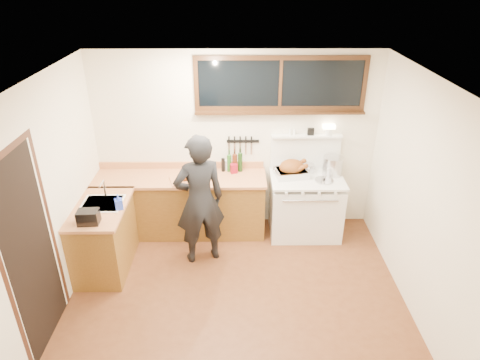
{
  "coord_description": "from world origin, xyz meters",
  "views": [
    {
      "loc": [
        0.01,
        -3.95,
        3.59
      ],
      "look_at": [
        0.05,
        0.85,
        1.15
      ],
      "focal_mm": 32.0,
      "sensor_mm": 36.0,
      "label": 1
    }
  ],
  "objects_px": {
    "vintage_stove": "(305,204)",
    "cutting_board": "(186,177)",
    "man": "(200,200)",
    "roast_turkey": "(292,169)"
  },
  "relations": [
    {
      "from": "cutting_board",
      "to": "roast_turkey",
      "type": "height_order",
      "value": "roast_turkey"
    },
    {
      "from": "vintage_stove",
      "to": "roast_turkey",
      "type": "bearing_deg",
      "value": 166.3
    },
    {
      "from": "cutting_board",
      "to": "man",
      "type": "bearing_deg",
      "value": -66.99
    },
    {
      "from": "man",
      "to": "roast_turkey",
      "type": "bearing_deg",
      "value": 28.39
    },
    {
      "from": "vintage_stove",
      "to": "man",
      "type": "relative_size",
      "value": 0.89
    },
    {
      "from": "vintage_stove",
      "to": "cutting_board",
      "type": "bearing_deg",
      "value": -177.45
    },
    {
      "from": "vintage_stove",
      "to": "cutting_board",
      "type": "distance_m",
      "value": 1.77
    },
    {
      "from": "roast_turkey",
      "to": "man",
      "type": "bearing_deg",
      "value": -151.61
    },
    {
      "from": "man",
      "to": "roast_turkey",
      "type": "relative_size",
      "value": 3.58
    },
    {
      "from": "vintage_stove",
      "to": "man",
      "type": "height_order",
      "value": "man"
    }
  ]
}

